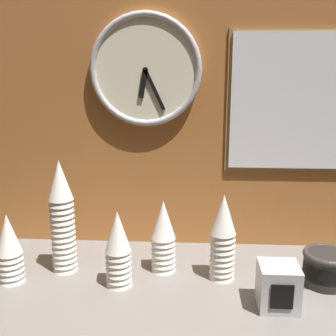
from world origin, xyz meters
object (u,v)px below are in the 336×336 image
object	(u,v)px
wall_clock	(146,70)
napkin_dispenser	(278,286)
cup_stack_center_right	(223,237)
menu_board	(305,102)
cup_stack_left	(62,217)
cup_stack_center_left	(118,249)
cup_stack_far_left	(9,248)
bowl_stack_right	(326,267)
cup_stack_center	(163,236)

from	to	relation	value
wall_clock	napkin_dispenser	distance (cm)	73.15
cup_stack_center_right	menu_board	size ratio (longest dim) A/B	0.52
cup_stack_left	wall_clock	world-z (taller)	wall_clock
cup_stack_center_left	cup_stack_left	world-z (taller)	cup_stack_left
cup_stack_center_right	cup_stack_center_left	bearing A→B (deg)	-168.90
cup_stack_center_right	wall_clock	size ratio (longest dim) A/B	0.73
cup_stack_far_left	bowl_stack_right	size ratio (longest dim) A/B	1.57
cup_stack_center_right	cup_stack_far_left	bearing A→B (deg)	-174.94
cup_stack_center	menu_board	size ratio (longest dim) A/B	0.45
cup_stack_center_left	wall_clock	size ratio (longest dim) A/B	0.63
cup_stack_left	wall_clock	xyz separation A→B (cm)	(22.68, 19.80, 41.02)
napkin_dispenser	wall_clock	bearing A→B (deg)	135.84
menu_board	napkin_dispenser	world-z (taller)	menu_board
bowl_stack_right	napkin_dispenser	size ratio (longest dim) A/B	1.13
napkin_dispenser	bowl_stack_right	bearing A→B (deg)	38.03
wall_clock	napkin_dispenser	xyz separation A→B (cm)	(36.76, -35.69, -52.21)
cup_stack_left	menu_board	world-z (taller)	menu_board
menu_board	napkin_dispenser	xyz separation A→B (cm)	(-12.60, -36.58, -42.56)
cup_stack_center	napkin_dispenser	xyz separation A→B (cm)	(30.16, -17.50, -5.22)
cup_stack_left	menu_board	xyz separation A→B (cm)	(72.04, 20.68, 31.36)
cup_stack_center_left	napkin_dispenser	world-z (taller)	cup_stack_center_left
cup_stack_left	bowl_stack_right	world-z (taller)	cup_stack_left
menu_board	napkin_dispenser	bearing A→B (deg)	-109.01
cup_stack_far_left	wall_clock	size ratio (longest dim) A/B	0.58
cup_stack_center_left	cup_stack_far_left	world-z (taller)	cup_stack_center_left
cup_stack_left	bowl_stack_right	distance (cm)	75.85
cup_stack_center_right	cup_stack_center	world-z (taller)	cup_stack_center_right
menu_board	cup_stack_left	bearing A→B (deg)	-163.98
cup_stack_far_left	cup_stack_left	bearing A→B (deg)	29.22
cup_stack_center_right	bowl_stack_right	distance (cm)	29.53
cup_stack_far_left	napkin_dispenser	distance (cm)	73.20
bowl_stack_right	napkin_dispenser	distance (cm)	19.56
cup_stack_far_left	cup_stack_left	world-z (taller)	cup_stack_left
cup_stack_center_left	cup_stack_center	bearing A→B (deg)	38.54
cup_stack_far_left	menu_board	bearing A→B (deg)	18.22
cup_stack_center_left	napkin_dispenser	xyz separation A→B (cm)	(41.88, -8.16, -5.22)
cup_stack_center_right	bowl_stack_right	world-z (taller)	cup_stack_center_right
cup_stack_center	wall_clock	xyz separation A→B (cm)	(-6.59, 18.19, 46.99)
cup_stack_left	bowl_stack_right	xyz separation A→B (cm)	(74.84, -3.85, -11.69)
napkin_dispenser	menu_board	bearing A→B (deg)	70.99
cup_stack_center	cup_stack_center_right	bearing A→B (deg)	-12.22
cup_stack_center_left	cup_stack_far_left	xyz separation A→B (cm)	(-30.69, 0.38, -0.85)
cup_stack_center	napkin_dispenser	distance (cm)	35.26
cup_stack_left	cup_stack_center_left	bearing A→B (deg)	-23.77
wall_clock	cup_stack_center_left	bearing A→B (deg)	-100.55
cup_stack_center	napkin_dispenser	bearing A→B (deg)	-30.12
cup_stack_center	menu_board	xyz separation A→B (cm)	(42.76, 19.08, 37.33)
cup_stack_center_left	wall_clock	world-z (taller)	wall_clock
cup_stack_center_right	wall_clock	world-z (taller)	wall_clock
cup_stack_center_left	napkin_dispenser	size ratio (longest dim) A/B	1.92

